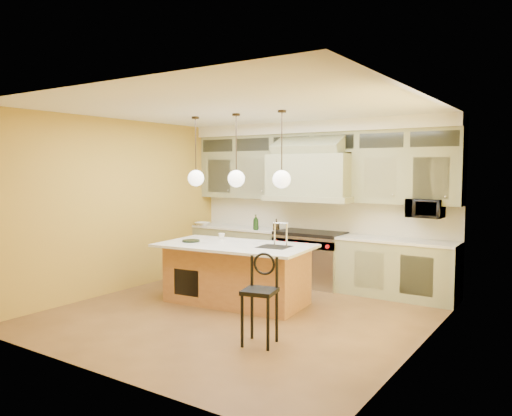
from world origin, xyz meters
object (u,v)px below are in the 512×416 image
Objects in this scene: kitchen_island at (237,273)px; range at (310,258)px; counter_stool at (261,293)px; microwave at (425,208)px.

range is at bearing 71.16° from kitchen_island.
kitchen_island is at bearing 121.61° from counter_stool.
microwave reaches higher than counter_stool.
kitchen_island is (-0.39, -1.70, -0.01)m from range.
range is 1.12× the size of counter_stool.
kitchen_island is at bearing -142.46° from microwave.
microwave is (2.34, 1.80, 0.98)m from kitchen_island.
kitchen_island reaches higher than range.
counter_stool reaches higher than range.
kitchen_island is at bearing -103.10° from range.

